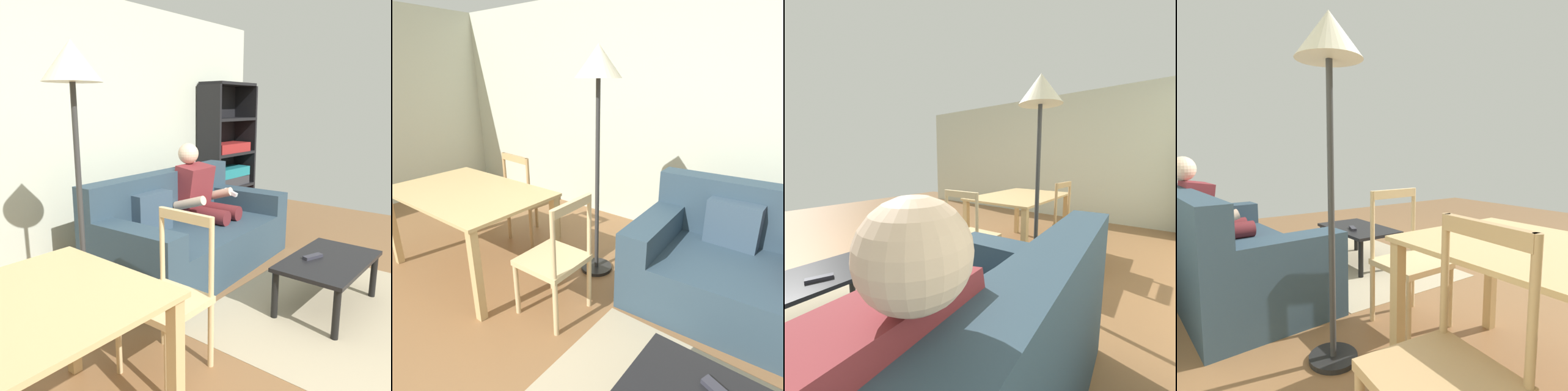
{
  "view_description": "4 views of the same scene",
  "coord_description": "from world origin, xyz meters",
  "views": [
    {
      "loc": [
        -1.64,
        -0.36,
        1.53
      ],
      "look_at": [
        1.21,
        1.98,
        0.71
      ],
      "focal_mm": 37.43,
      "sensor_mm": 36.0,
      "label": 1
    },
    {
      "loc": [
        1.38,
        -0.37,
        1.69
      ],
      "look_at": [
        0.06,
        1.35,
        0.9
      ],
      "focal_mm": 30.54,
      "sensor_mm": 36.0,
      "label": 2
    },
    {
      "loc": [
        1.74,
        2.65,
        1.22
      ],
      "look_at": [
        0.06,
        1.35,
        0.9
      ],
      "focal_mm": 22.06,
      "sensor_mm": 36.0,
      "label": 3
    },
    {
      "loc": [
        -1.81,
        2.65,
        1.18
      ],
      "look_at": [
        0.06,
        1.35,
        0.9
      ],
      "focal_mm": 31.41,
      "sensor_mm": 36.0,
      "label": 4
    }
  ],
  "objects": [
    {
      "name": "area_rug",
      "position": [
        1.25,
        0.71,
        0.0
      ],
      "size": [
        2.0,
        1.4,
        0.01
      ],
      "primitive_type": "cube",
      "rotation": [
        0.0,
        0.0,
        -0.0
      ],
      "color": "tan",
      "rests_on": "ground_plane"
    },
    {
      "name": "ground_plane",
      "position": [
        0.0,
        0.0,
        0.0
      ],
      "size": [
        8.87,
        8.87,
        0.0
      ],
      "primitive_type": "plane",
      "color": "brown"
    },
    {
      "name": "floor_lamp",
      "position": [
        -0.18,
        1.78,
        1.61
      ],
      "size": [
        0.36,
        0.36,
        1.91
      ],
      "color": "black",
      "rests_on": "ground_plane"
    },
    {
      "name": "dining_table",
      "position": [
        -1.09,
        1.13,
        0.64
      ],
      "size": [
        1.38,
        0.9,
        0.75
      ],
      "color": "tan",
      "rests_on": "ground_plane"
    },
    {
      "name": "coffee_table",
      "position": [
        1.25,
        0.71,
        0.34
      ],
      "size": [
        0.89,
        0.53,
        0.39
      ],
      "color": "black",
      "rests_on": "ground_plane"
    },
    {
      "name": "dining_chair_facing_couch",
      "position": [
        -0.07,
        1.13,
        0.44
      ],
      "size": [
        0.43,
        0.43,
        0.93
      ],
      "color": "#D1B27F",
      "rests_on": "ground_plane"
    },
    {
      "name": "tv_remote",
      "position": [
        1.19,
        0.81,
        0.4
      ],
      "size": [
        0.18,
        0.11,
        0.02
      ],
      "primitive_type": "cube",
      "rotation": [
        0.0,
        0.0,
        1.22
      ],
      "color": "#2D2D38",
      "rests_on": "coffee_table"
    },
    {
      "name": "dining_chair_near_wall",
      "position": [
        -1.1,
        1.85,
        0.46
      ],
      "size": [
        0.45,
        0.45,
        0.95
      ],
      "color": "tan",
      "rests_on": "ground_plane"
    },
    {
      "name": "wall_side",
      "position": [
        -3.44,
        0.0,
        1.27
      ],
      "size": [
        0.12,
        6.0,
        2.54
      ],
      "primitive_type": "cube",
      "color": "beige",
      "rests_on": "ground_plane"
    }
  ]
}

